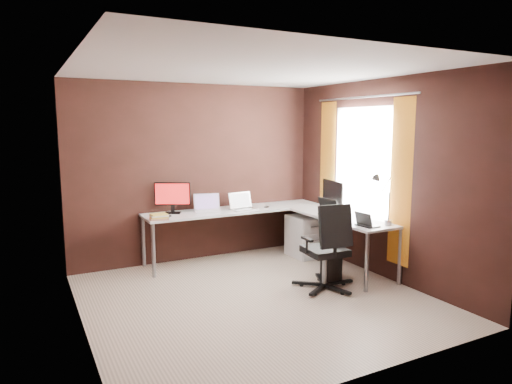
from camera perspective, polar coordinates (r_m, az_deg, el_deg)
room at (r=5.14m, az=2.94°, el=1.13°), size 3.60×3.60×2.50m
desk at (r=6.32m, az=2.35°, el=-3.01°), size 2.65×2.25×0.73m
drawer_pedestal at (r=6.79m, az=6.18°, el=-5.51°), size 0.42×0.50×0.60m
monitor_left at (r=6.30m, az=-10.40°, el=-0.48°), size 0.45×0.25×0.42m
monitor_right at (r=6.37m, az=9.58°, el=-0.27°), size 0.16×0.53×0.44m
laptop_white at (r=6.40m, az=-6.11°, el=-1.95°), size 0.41×0.33×0.24m
laptop_silver at (r=6.53m, az=-1.72°, el=-1.71°), size 0.37×0.28×0.24m
laptop_black_big at (r=6.12m, az=9.48°, el=-2.48°), size 0.29×0.39×0.24m
laptop_black_small at (r=5.59m, az=13.57°, el=-3.79°), size 0.20×0.27×0.17m
book_stack at (r=5.95m, az=-12.04°, el=-3.05°), size 0.26×0.22×0.07m
mouse_left at (r=6.06m, az=-10.91°, el=-2.97°), size 0.10×0.09×0.03m
mouse_corner at (r=6.62m, az=1.35°, el=-1.87°), size 0.09×0.06×0.03m
desk_lamp at (r=5.67m, az=15.42°, el=-0.10°), size 0.19×0.23×0.62m
office_chair at (r=5.49m, az=8.80°, el=-8.90°), size 0.58×0.58×1.04m
wastebasket at (r=5.88m, az=9.38°, el=-9.18°), size 0.28×0.28×0.32m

